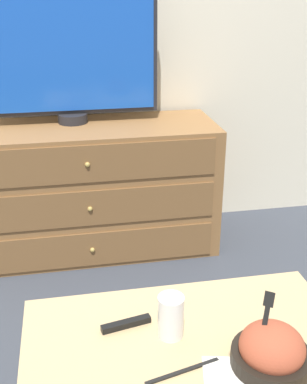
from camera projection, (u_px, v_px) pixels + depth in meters
ground_plane at (66, 226)px, 2.85m from camera, size 12.00×12.00×0.00m
dresser at (87, 189)px, 2.50m from camera, size 1.33×0.49×0.68m
tv at (68, 53)px, 2.30m from camera, size 0.86×0.15×0.66m
coffee_table at (190, 371)px, 1.24m from camera, size 0.85×0.56×0.48m
takeout_bowl at (271, 351)px, 1.14m from camera, size 0.19×0.19×0.18m
drink_cup at (171, 319)px, 1.24m from camera, size 0.07×0.07×0.12m
knife at (183, 371)px, 1.14m from camera, size 0.19×0.06×0.01m
remote_control at (126, 324)px, 1.29m from camera, size 0.14×0.05×0.02m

